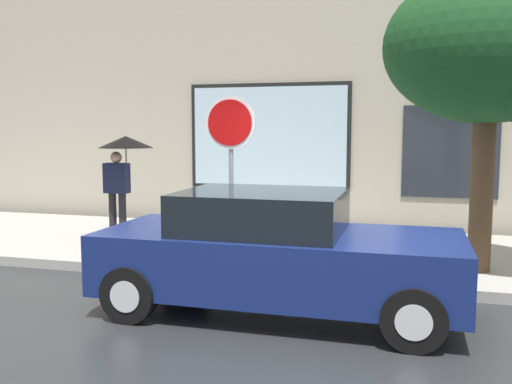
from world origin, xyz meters
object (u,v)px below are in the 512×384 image
parked_car (276,253)px  stop_sign (230,147)px  street_tree (499,51)px  pedestrian_with_umbrella (123,156)px

parked_car → stop_sign: (-1.04, 1.48, 1.19)m
parked_car → stop_sign: stop_sign is taller
parked_car → street_tree: size_ratio=0.99×
street_tree → stop_sign: street_tree is taller
stop_sign → street_tree: bearing=8.2°
parked_car → pedestrian_with_umbrella: pedestrian_with_umbrella is taller
parked_car → pedestrian_with_umbrella: size_ratio=2.22×
street_tree → stop_sign: 3.86m
pedestrian_with_umbrella → stop_sign: stop_sign is taller
pedestrian_with_umbrella → parked_car: bearing=-40.3°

